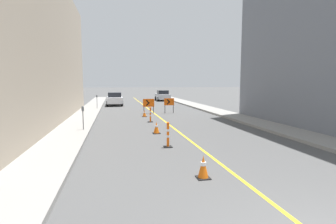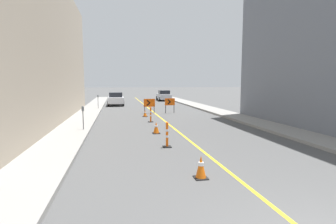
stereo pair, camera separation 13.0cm
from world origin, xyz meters
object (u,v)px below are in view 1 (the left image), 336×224
object	(u,v)px
parked_car_curb_mid	(163,95)
traffic_cone_third	(144,113)
traffic_cone_nearest	(203,167)
delineator_post_rear	(150,116)
arrow_barricade_primary	(149,103)
traffic_cone_second	(156,128)
delineator_post_front	(168,136)
parking_meter_near_curb	(83,113)
arrow_barricade_secondary	(169,103)
parking_meter_far_curb	(97,99)
parked_car_curb_near	(115,99)

from	to	relation	value
parked_car_curb_mid	traffic_cone_third	bearing A→B (deg)	-104.04
traffic_cone_nearest	delineator_post_rear	world-z (taller)	delineator_post_rear
arrow_barricade_primary	traffic_cone_nearest	bearing A→B (deg)	-93.04
traffic_cone_nearest	traffic_cone_second	bearing A→B (deg)	92.22
delineator_post_front	parking_meter_near_curb	size ratio (longest dim) A/B	0.83
arrow_barricade_secondary	parking_meter_near_curb	size ratio (longest dim) A/B	1.02
traffic_cone_third	delineator_post_front	world-z (taller)	delineator_post_front
parking_meter_far_curb	delineator_post_front	bearing A→B (deg)	-76.61
traffic_cone_third	arrow_barricade_primary	distance (m)	2.42
delineator_post_front	parked_car_curb_near	distance (m)	21.74
arrow_barricade_primary	parked_car_curb_mid	size ratio (longest dim) A/B	0.30
traffic_cone_second	arrow_barricade_primary	size ratio (longest dim) A/B	0.49
delineator_post_rear	arrow_barricade_primary	xyz separation A→B (m)	(0.56, 5.27, 0.45)
traffic_cone_second	parking_meter_near_curb	distance (m)	4.21
traffic_cone_nearest	delineator_post_front	xyz separation A→B (m)	(-0.26, 3.83, 0.14)
delineator_post_front	parked_car_curb_mid	world-z (taller)	parked_car_curb_mid
arrow_barricade_primary	parking_meter_near_curb	xyz separation A→B (m)	(-4.76, -8.27, 0.18)
traffic_cone_third	parking_meter_near_curb	xyz separation A→B (m)	(-4.12, -6.02, 0.82)
traffic_cone_third	parked_car_curb_near	bearing A→B (deg)	101.74
traffic_cone_second	traffic_cone_nearest	bearing A→B (deg)	-87.78
arrow_barricade_primary	arrow_barricade_secondary	bearing A→B (deg)	-5.04
parked_car_curb_near	traffic_cone_nearest	bearing A→B (deg)	-84.88
traffic_cone_second	delineator_post_rear	size ratio (longest dim) A/B	0.60
parked_car_curb_mid	parking_meter_far_curb	world-z (taller)	parked_car_curb_mid
traffic_cone_third	arrow_barricade_primary	bearing A→B (deg)	74.17
traffic_cone_second	parked_car_curb_mid	world-z (taller)	parked_car_curb_mid
delineator_post_rear	parked_car_curb_near	bearing A→B (deg)	99.61
traffic_cone_nearest	traffic_cone_second	xyz separation A→B (m)	(-0.27, 6.94, -0.02)
arrow_barricade_secondary	parked_car_curb_near	distance (m)	10.39
parking_meter_far_curb	traffic_cone_nearest	bearing A→B (deg)	-78.34
parking_meter_near_curb	parked_car_curb_mid	bearing A→B (deg)	69.76
traffic_cone_nearest	delineator_post_front	bearing A→B (deg)	93.94
delineator_post_front	parked_car_curb_near	world-z (taller)	parked_car_curb_near
parked_car_curb_mid	parking_meter_near_curb	size ratio (longest dim) A/B	3.26
delineator_post_front	arrow_barricade_secondary	bearing A→B (deg)	77.93
traffic_cone_nearest	parking_meter_far_curb	size ratio (longest dim) A/B	0.49
delineator_post_rear	parking_meter_near_curb	distance (m)	5.20
traffic_cone_second	parking_meter_far_curb	xyz separation A→B (m)	(-3.96, 13.55, 0.82)
delineator_post_rear	arrow_barricade_secondary	bearing A→B (deg)	64.73
traffic_cone_nearest	traffic_cone_third	size ratio (longest dim) A/B	1.24
traffic_cone_third	delineator_post_rear	world-z (taller)	delineator_post_rear
delineator_post_front	parked_car_curb_mid	bearing A→B (deg)	80.04
traffic_cone_third	parking_meter_far_curb	distance (m)	7.62
traffic_cone_nearest	delineator_post_front	size ratio (longest dim) A/B	0.62
traffic_cone_nearest	parking_meter_far_curb	xyz separation A→B (m)	(-4.23, 20.49, 0.80)
parked_car_curb_near	parking_meter_near_curb	bearing A→B (deg)	-96.23
parked_car_curb_near	parking_meter_far_curb	world-z (taller)	parked_car_curb_near
delineator_post_rear	parking_meter_far_curb	bearing A→B (deg)	114.17
arrow_barricade_secondary	parked_car_curb_mid	world-z (taller)	parked_car_curb_mid
parked_car_curb_near	delineator_post_rear	bearing A→B (deg)	-80.77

